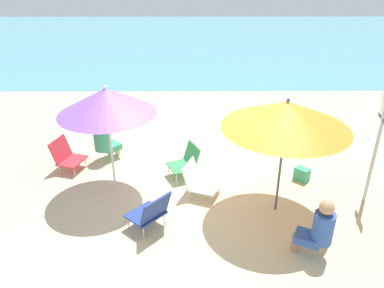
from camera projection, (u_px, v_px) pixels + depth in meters
The scene contains 12 objects.
ground_plane at pixel (200, 194), 6.98m from camera, with size 40.00×40.00×0.00m, color #D3BC8C.
sea_water at pixel (193, 40), 19.32m from camera, with size 40.00×16.00×0.01m, color #5693A3.
umbrella_purple at pixel (106, 101), 6.35m from camera, with size 1.67×1.67×2.02m.
umbrella_orange at pixel (286, 115), 5.80m from camera, with size 1.99×1.99×2.01m.
beach_chair_a at pixel (66, 155), 7.66m from camera, with size 0.66×0.66×0.65m.
beach_chair_b at pixel (186, 161), 7.39m from camera, with size 0.68×0.66×0.66m.
beach_chair_c at pixel (151, 212), 5.93m from camera, with size 0.77×0.77×0.68m.
beach_chair_d at pixel (199, 180), 6.85m from camera, with size 0.75×0.71×0.61m.
person_a at pixel (319, 228), 5.35m from camera, with size 0.53×0.43×0.97m.
person_b at pixel (104, 140), 7.95m from camera, with size 0.56×0.55×0.92m.
warning_sign at pixel (380, 133), 6.21m from camera, with size 0.11×0.49×2.00m.
beach_bag at pixel (302, 174), 7.35m from camera, with size 0.27×0.18×0.27m, color #389970.
Camera 1 is at (-0.18, -5.84, 3.94)m, focal length 35.83 mm.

